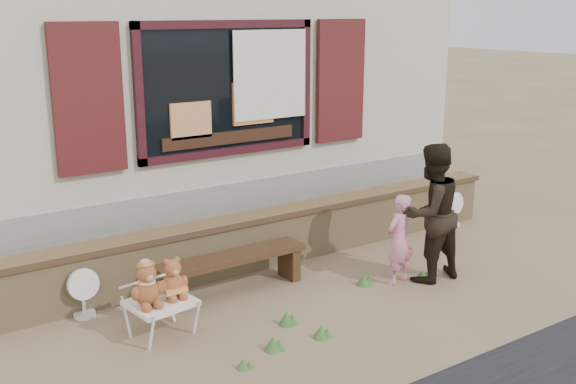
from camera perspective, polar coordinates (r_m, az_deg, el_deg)
ground at (r=7.59m, az=2.56°, el=-8.30°), size 80.00×80.00×0.00m
shopfront at (r=10.94m, az=-11.63°, el=9.50°), size 8.04×5.13×4.00m
brick_wall at (r=8.23m, az=-1.56°, el=-3.83°), size 7.10×0.36×0.67m
bench at (r=7.43m, az=-4.75°, el=-6.16°), size 1.72×0.37×0.44m
folding_chair at (r=6.58m, az=-10.71°, el=-9.30°), size 0.65×0.59×0.36m
teddy_bear_left at (r=6.42m, az=-11.89°, el=-7.56°), size 0.36×0.32×0.44m
teddy_bear_right at (r=6.55m, az=-9.77°, el=-7.11°), size 0.33×0.30×0.41m
child at (r=7.70m, az=9.36°, el=-3.96°), size 0.42×0.32×1.05m
adult at (r=7.79m, az=11.98°, el=-1.73°), size 0.79×0.63×1.60m
fan_left at (r=7.17m, az=-16.98°, el=-8.13°), size 0.33×0.22×0.52m
fan_right at (r=10.00m, az=13.83°, el=-1.38°), size 0.31×0.21×0.50m
grass_tufts at (r=6.87m, az=2.74°, el=-10.30°), size 2.90×0.97×0.15m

